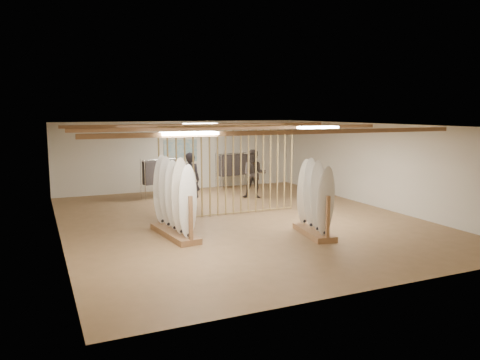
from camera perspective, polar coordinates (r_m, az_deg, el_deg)
name	(u,v)px	position (r m, az deg, el deg)	size (l,w,h in m)	color
floor	(240,220)	(13.93, 0.00, -4.89)	(12.00, 12.00, 0.00)	olive
ceiling	(240,125)	(13.56, 0.00, 6.70)	(12.00, 12.00, 0.00)	gray
wall_back	(180,156)	(19.28, -7.28, 2.97)	(12.00, 12.00, 0.00)	beige
wall_front	(378,214)	(8.62, 16.46, -4.00)	(12.00, 12.00, 0.00)	beige
wall_left	(57,184)	(12.53, -21.39, -0.45)	(12.00, 12.00, 0.00)	beige
wall_right	(376,165)	(16.34, 16.24, 1.73)	(12.00, 12.00, 0.00)	beige
ceiling_slats	(240,128)	(13.57, 0.00, 6.36)	(9.50, 6.12, 0.10)	#9B6E46
light_panels	(240,127)	(13.56, 0.00, 6.45)	(1.20, 0.35, 0.06)	white
bamboo_partition	(229,170)	(14.40, -1.29, 1.21)	(4.45, 0.05, 2.78)	#A4884F
poster	(180,151)	(19.24, -7.27, 3.55)	(1.40, 0.03, 0.90)	teal
rack_left	(174,210)	(12.12, -8.01, -3.65)	(0.79, 2.17, 2.02)	#9B6E46
rack_right	(315,210)	(12.28, 9.07, -3.66)	(0.79, 1.74, 1.95)	#9B6E46
clothing_rack_a	(160,172)	(17.47, -9.67, 0.95)	(1.38, 0.59, 1.50)	silver
clothing_rack_b	(233,165)	(19.46, -0.91, 1.85)	(1.38, 0.63, 1.51)	silver
shopper_a	(190,177)	(15.56, -6.15, 0.42)	(0.77, 0.52, 2.11)	#24232A
shopper_b	(254,171)	(17.21, 1.74, 1.12)	(0.99, 0.77, 2.05)	#302925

